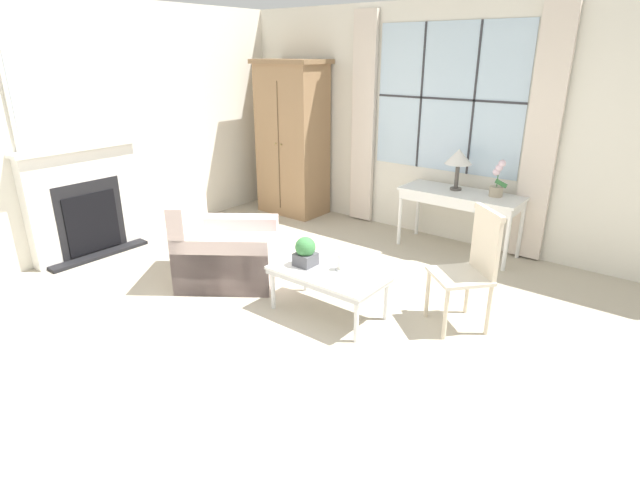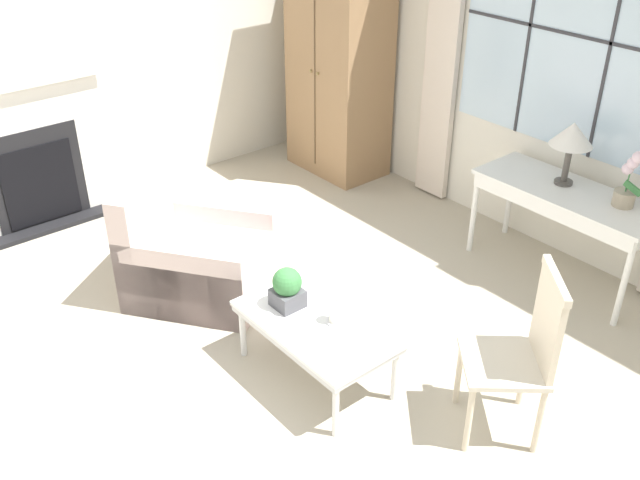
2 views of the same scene
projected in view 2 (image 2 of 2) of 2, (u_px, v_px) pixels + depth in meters
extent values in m
plane|color=#B2A893|center=(236.00, 397.00, 4.34)|extent=(14.00, 14.00, 0.00)
cube|color=silver|center=(565.00, 75.00, 5.29)|extent=(7.20, 0.06, 2.80)
cube|color=silver|center=(570.00, 34.00, 5.11)|extent=(1.85, 0.01, 1.69)
cube|color=#2D2D33|center=(531.00, 25.00, 5.33)|extent=(0.02, 0.02, 1.69)
cube|color=#2D2D33|center=(611.00, 43.00, 4.89)|extent=(0.02, 0.02, 1.69)
cube|color=#2D2D33|center=(569.00, 34.00, 5.11)|extent=(1.85, 0.02, 0.02)
cube|color=beige|center=(443.00, 48.00, 6.01)|extent=(0.34, 0.06, 2.71)
cube|color=silver|center=(84.00, 46.00, 5.97)|extent=(0.06, 7.20, 2.80)
cube|color=black|center=(48.00, 223.00, 6.17)|extent=(0.34, 1.15, 0.04)
cube|color=silver|center=(30.00, 157.00, 5.93)|extent=(0.18, 1.28, 1.23)
cube|color=silver|center=(15.00, 84.00, 5.58)|extent=(0.24, 1.36, 0.04)
cube|color=black|center=(40.00, 184.00, 5.97)|extent=(0.02, 0.61, 0.68)
cube|color=black|center=(38.00, 178.00, 5.94)|extent=(0.01, 0.77, 0.84)
cube|color=#93704C|center=(339.00, 66.00, 6.68)|extent=(0.91, 0.58, 2.08)
cube|color=brown|center=(315.00, 77.00, 6.54)|extent=(0.01, 0.01, 1.75)
sphere|color=#997F4C|center=(311.00, 71.00, 6.55)|extent=(0.03, 0.03, 0.03)
sphere|color=#997F4C|center=(318.00, 74.00, 6.49)|extent=(0.03, 0.03, 0.03)
cube|color=white|center=(570.00, 192.00, 5.16)|extent=(1.38, 0.54, 0.03)
cube|color=white|center=(568.00, 200.00, 5.20)|extent=(1.32, 0.52, 0.10)
cylinder|color=white|center=(474.00, 213.00, 5.65)|extent=(0.04, 0.04, 0.69)
cylinder|color=white|center=(624.00, 283.00, 4.79)|extent=(0.04, 0.04, 0.69)
cylinder|color=white|center=(510.00, 196.00, 5.90)|extent=(0.04, 0.04, 0.69)
cylinder|color=#4C4742|center=(563.00, 182.00, 5.24)|extent=(0.13, 0.13, 0.02)
cylinder|color=#4C4742|center=(567.00, 163.00, 5.17)|extent=(0.05, 0.05, 0.28)
cone|color=white|center=(573.00, 134.00, 5.05)|extent=(0.31, 0.31, 0.17)
cylinder|color=tan|center=(624.00, 198.00, 4.92)|extent=(0.15, 0.15, 0.11)
cylinder|color=#38753D|center=(630.00, 172.00, 4.82)|extent=(0.01, 0.01, 0.29)
cube|color=#38753D|center=(633.00, 188.00, 4.85)|extent=(0.14, 0.02, 0.09)
sphere|color=silver|center=(628.00, 169.00, 4.84)|extent=(0.08, 0.08, 0.08)
sphere|color=silver|center=(633.00, 163.00, 4.79)|extent=(0.08, 0.08, 0.08)
sphere|color=silver|center=(638.00, 157.00, 4.75)|extent=(0.08, 0.08, 0.08)
cube|color=beige|center=(203.00, 265.00, 5.22)|extent=(1.27, 1.25, 0.44)
cube|color=beige|center=(147.00, 206.00, 5.08)|extent=(0.64, 0.80, 0.44)
cube|color=beige|center=(219.00, 235.00, 5.46)|extent=(0.88, 0.71, 0.58)
cube|color=beige|center=(184.00, 282.00, 4.91)|extent=(0.88, 0.71, 0.58)
cube|color=beige|center=(503.00, 363.00, 3.90)|extent=(0.62, 0.62, 0.03)
cube|color=beige|center=(548.00, 324.00, 3.76)|extent=(0.33, 0.29, 0.51)
cube|color=beige|center=(556.00, 280.00, 3.62)|extent=(0.35, 0.31, 0.05)
cylinder|color=beige|center=(469.00, 420.00, 3.86)|extent=(0.04, 0.04, 0.45)
cylinder|color=beige|center=(459.00, 373.00, 4.19)|extent=(0.04, 0.04, 0.45)
cylinder|color=beige|center=(539.00, 421.00, 3.86)|extent=(0.04, 0.04, 0.45)
cylinder|color=beige|center=(524.00, 374.00, 4.18)|extent=(0.04, 0.04, 0.45)
cube|color=silver|center=(316.00, 323.00, 4.30)|extent=(1.02, 0.56, 0.03)
cube|color=beige|center=(316.00, 328.00, 4.32)|extent=(1.00, 0.55, 0.04)
cylinder|color=silver|center=(243.00, 330.00, 4.59)|extent=(0.04, 0.04, 0.40)
cylinder|color=silver|center=(336.00, 409.00, 3.98)|extent=(0.04, 0.04, 0.40)
cylinder|color=silver|center=(299.00, 303.00, 4.84)|extent=(0.04, 0.04, 0.40)
cylinder|color=silver|center=(395.00, 373.00, 4.23)|extent=(0.04, 0.04, 0.40)
cube|color=#4C4C51|center=(288.00, 298.00, 4.41)|extent=(0.18, 0.18, 0.12)
sphere|color=#38753D|center=(287.00, 282.00, 4.35)|extent=(0.18, 0.18, 0.18)
cylinder|color=silver|center=(336.00, 321.00, 4.29)|extent=(0.12, 0.12, 0.01)
cylinder|color=white|center=(336.00, 311.00, 4.25)|extent=(0.09, 0.09, 0.14)
cylinder|color=black|center=(337.00, 301.00, 4.21)|extent=(0.00, 0.00, 0.01)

